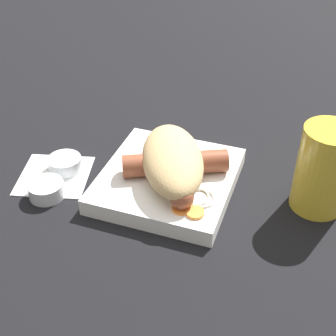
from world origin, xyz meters
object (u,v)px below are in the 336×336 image
Objects in this scene: food_tray at (168,180)px; condiment_cup_near at (65,165)px; bread_roll at (173,159)px; condiment_cup_far at (46,190)px; drink_glass at (324,169)px; sausage at (175,163)px.

condiment_cup_near is at bearing -85.00° from food_tray.
condiment_cup_near is (0.02, -0.18, -0.04)m from bread_roll.
condiment_cup_far is at bearing -64.21° from bread_roll.
bread_roll is 1.53× the size of drink_glass.
drink_glass is at bearing 98.56° from bread_roll.
drink_glass is at bearing 106.67° from condiment_cup_far.
condiment_cup_near is at bearing -82.92° from drink_glass.
condiment_cup_near is at bearing -83.48° from sausage.
drink_glass is at bearing 97.57° from sausage.
sausage is 0.20m from condiment_cup_far.
bread_roll is at bearing 95.31° from condiment_cup_near.
bread_roll is 1.12× the size of sausage.
condiment_cup_far is 0.41× the size of drink_glass.
drink_glass is (-0.03, 0.21, 0.01)m from bread_roll.
bread_roll is 3.70× the size of condiment_cup_near.
food_tray reaches higher than condiment_cup_far.
bread_roll is at bearing 115.79° from condiment_cup_far.
condiment_cup_far is at bearing -73.33° from drink_glass.
bread_roll reaches higher than condiment_cup_near.
condiment_cup_far is 0.40m from drink_glass.
bread_roll reaches higher than sausage.
sausage reaches higher than condiment_cup_far.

